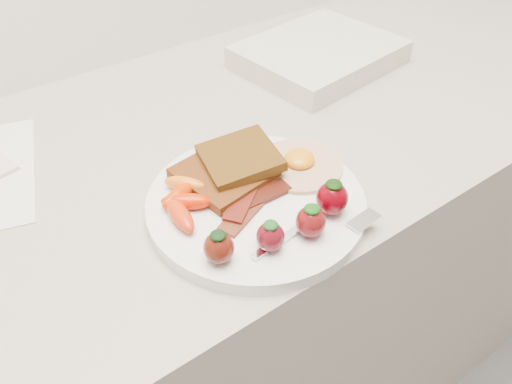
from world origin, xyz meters
TOP-DOWN VIEW (x-y plane):
  - counter at (0.00, 1.70)m, footprint 2.00×0.60m
  - plate at (0.03, 1.53)m, footprint 0.27×0.27m
  - toast_lower at (0.02, 1.59)m, footprint 0.12×0.12m
  - toast_upper at (0.04, 1.59)m, footprint 0.11×0.11m
  - fried_egg at (0.11, 1.55)m, footprint 0.15×0.15m
  - bacon_strips at (0.02, 1.53)m, footprint 0.11×0.09m
  - baby_carrots at (-0.05, 1.57)m, footprint 0.07×0.10m
  - strawberries at (0.02, 1.46)m, footprint 0.18×0.06m
  - fork at (0.06, 1.44)m, footprint 0.16×0.05m
  - appliance at (0.35, 1.78)m, footprint 0.29×0.24m

SIDE VIEW (x-z plane):
  - counter at x=0.00m, z-range 0.00..0.90m
  - plate at x=0.03m, z-range 0.90..0.92m
  - appliance at x=0.35m, z-range 0.90..0.94m
  - fork at x=0.06m, z-range 0.92..0.92m
  - bacon_strips at x=0.02m, z-range 0.92..0.93m
  - fried_egg at x=0.11m, z-range 0.91..0.93m
  - toast_lower at x=0.02m, z-range 0.92..0.93m
  - baby_carrots at x=-0.05m, z-range 0.92..0.94m
  - strawberries at x=0.02m, z-range 0.92..0.96m
  - toast_upper at x=0.04m, z-range 0.93..0.95m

